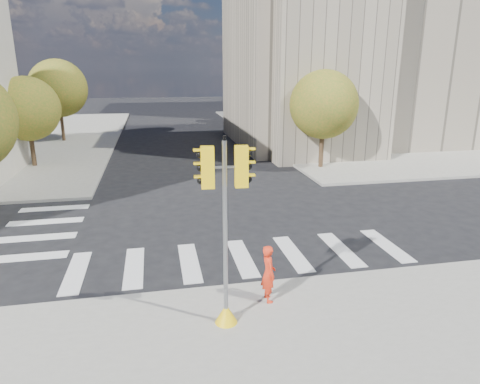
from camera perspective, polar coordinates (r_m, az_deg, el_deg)
The scene contains 12 objects.
ground at distance 16.60m, azimuth -0.78°, elevation -5.87°, with size 160.00×160.00×0.00m, color black.
sidewalk_far_right at distance 47.43m, azimuth 17.64°, elevation 8.08°, with size 28.00×40.00×0.15m, color gray.
civic_building at distance 38.88m, azimuth 17.65°, elevation 17.08°, with size 26.00×16.00×19.39m.
tree_lw_mid at distance 30.21m, azimuth -26.53°, elevation 9.89°, with size 4.00×4.00×5.77m.
tree_lw_far at distance 39.89m, azimuth -23.09°, elevation 12.59°, with size 4.80×4.80×6.95m.
tree_re_near at distance 27.24m, azimuth 11.11°, elevation 11.37°, with size 4.20×4.20×6.16m.
tree_re_mid at distance 38.56m, azimuth 4.23°, elevation 13.45°, with size 4.60×4.60×6.66m.
tree_re_far at distance 50.24m, azimuth 0.46°, elevation 13.60°, with size 4.00×4.00×5.88m.
lamp_near at distance 31.10m, azimuth 9.20°, elevation 13.02°, with size 0.35×0.18×8.11m.
lamp_far at distance 44.48m, azimuth 2.75°, elevation 14.14°, with size 0.35×0.18×8.11m.
traffic_signal at distance 10.21m, azimuth -1.96°, elevation -7.57°, with size 1.07×0.56×4.69m.
photographer at distance 11.70m, azimuth 3.81°, elevation -10.77°, with size 0.58×0.38×1.60m, color red.
Camera 1 is at (-2.83, -15.11, 6.28)m, focal length 32.00 mm.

